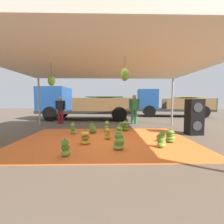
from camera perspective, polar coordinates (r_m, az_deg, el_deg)
name	(u,v)px	position (r m, az deg, el deg)	size (l,w,h in m)	color
ground_plane	(106,126)	(8.42, -2.16, -5.31)	(40.00, 40.00, 0.00)	brown
tarp_orange	(105,140)	(5.48, -2.68, -10.47)	(6.06, 4.23, 0.01)	orange
tent_canopy	(104,64)	(5.36, -2.89, 17.87)	(8.00, 7.00, 2.74)	#9EA0A5
banana_bunch_0	(125,126)	(7.11, 5.10, -5.37)	(0.40, 0.44, 0.49)	#518428
banana_bunch_1	(119,134)	(5.41, 2.63, -8.21)	(0.41, 0.41, 0.53)	#75A83D
banana_bunch_2	(120,127)	(6.85, 3.13, -5.76)	(0.33, 0.31, 0.46)	#75A83D
banana_bunch_3	(107,134)	(5.50, -1.79, -8.30)	(0.32, 0.31, 0.46)	gold
banana_bunch_4	(73,129)	(6.52, -14.54, -6.27)	(0.32, 0.32, 0.50)	#75A83D
banana_bunch_5	(161,140)	(4.79, 18.12, -10.06)	(0.36, 0.37, 0.51)	#75A83D
banana_bunch_6	(93,129)	(6.55, -7.37, -6.24)	(0.42, 0.42, 0.48)	#477523
banana_bunch_7	(119,142)	(4.40, 2.60, -11.27)	(0.44, 0.44, 0.49)	#75A83D
banana_bunch_8	(107,127)	(6.66, -1.97, -5.79)	(0.27, 0.27, 0.55)	#477523
banana_bunch_9	(170,137)	(5.45, 21.16, -8.67)	(0.39, 0.39, 0.47)	#518428
banana_bunch_10	(65,148)	(4.08, -17.26, -13.00)	(0.31, 0.32, 0.46)	#6B9E38
banana_bunch_11	(85,138)	(5.00, -10.14, -9.72)	(0.44, 0.46, 0.46)	gold
cargo_truck_main	(83,104)	(11.53, -10.89, 3.13)	(7.14, 2.90, 2.40)	#2D2D2D
cargo_truck_far	(169,103)	(14.50, 20.92, 3.14)	(6.54, 3.26, 2.40)	#2D2D2D
worker_0	(134,107)	(9.11, 8.44, 1.90)	(0.65, 0.40, 1.77)	#337A4C
worker_1	(60,108)	(9.69, -18.93, 1.47)	(0.61, 0.37, 1.65)	maroon
speaker_stack	(194,117)	(7.09, 28.69, -1.63)	(0.62, 0.54, 1.47)	black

